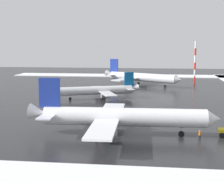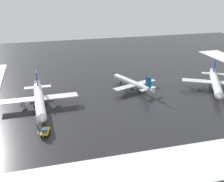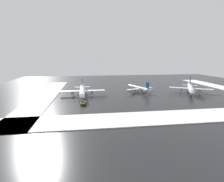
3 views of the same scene
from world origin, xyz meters
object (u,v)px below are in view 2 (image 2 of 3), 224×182
object	(u,v)px
pushback_tug	(45,131)
airplane_far_rear	(39,100)
airplane_parked_portside	(216,83)
ground_crew_by_nose_gear	(37,124)
ground_crew_mid_apron	(25,104)
airplane_distant_tail	(133,83)

from	to	relation	value
pushback_tug	airplane_far_rear	bearing A→B (deg)	-163.83
airplane_parked_portside	ground_crew_by_nose_gear	distance (m)	75.29
ground_crew_mid_apron	pushback_tug	bearing A→B (deg)	-54.39
pushback_tug	ground_crew_mid_apron	distance (m)	24.34
ground_crew_mid_apron	airplane_distant_tail	bearing A→B (deg)	29.11
airplane_parked_portside	ground_crew_mid_apron	bearing A→B (deg)	-64.35
airplane_parked_portside	ground_crew_mid_apron	world-z (taller)	airplane_parked_portside
airplane_parked_portside	ground_crew_mid_apron	xyz separation A→B (m)	(-78.18, 4.24, -2.35)
airplane_far_rear	ground_crew_by_nose_gear	xyz separation A→B (m)	(-1.40, -14.03, -2.44)
airplane_parked_portside	pushback_tug	distance (m)	74.29
airplane_parked_portside	ground_crew_by_nose_gear	bearing A→B (deg)	-51.21
airplane_parked_portside	ground_crew_by_nose_gear	world-z (taller)	airplane_parked_portside
airplane_parked_portside	ground_crew_mid_apron	size ratio (longest dim) A/B	18.09
airplane_far_rear	ground_crew_mid_apron	world-z (taller)	airplane_far_rear
airplane_parked_portside	pushback_tug	xyz separation A→B (m)	(-71.73, -19.24, -2.03)
airplane_far_rear	pushback_tug	xyz separation A→B (m)	(0.98, -20.15, -2.13)
airplane_far_rear	ground_crew_mid_apron	size ratio (longest dim) A/B	20.30
airplane_far_rear	ground_crew_mid_apron	xyz separation A→B (m)	(-5.47, 3.32, -2.44)
airplane_distant_tail	pushback_tug	distance (m)	49.10
airplane_parked_portside	ground_crew_mid_apron	distance (m)	78.33
airplane_far_rear	pushback_tug	world-z (taller)	airplane_far_rear
airplane_far_rear	airplane_parked_portside	xyz separation A→B (m)	(72.71, -0.92, -0.09)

